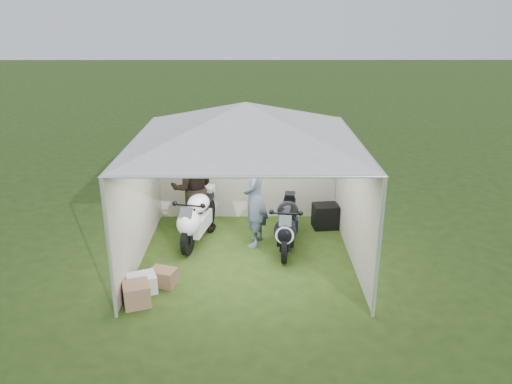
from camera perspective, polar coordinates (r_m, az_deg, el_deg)
ground at (r=9.74m, az=-1.09°, el=-7.41°), size 80.00×80.00×0.00m
canopy_tent at (r=8.88m, az=-1.20°, el=7.59°), size 5.66×5.66×3.00m
motorcycle_white at (r=10.20m, az=-6.81°, el=-2.80°), size 0.69×1.99×0.99m
motorcycle_black at (r=9.85m, az=3.56°, el=-3.67°), size 0.58×1.94×0.96m
paddock_stand at (r=10.81m, az=3.82°, el=-3.70°), size 0.40×0.28×0.28m
person_dark_jacket at (r=10.57m, az=-7.21°, el=0.41°), size 1.03×0.86×1.92m
person_blue_jacket at (r=9.85m, az=-0.07°, el=-0.69°), size 0.62×0.81×2.00m
equipment_box at (r=10.99m, az=7.92°, el=-2.74°), size 0.57×0.48×0.53m
crate_0 at (r=8.76m, az=-12.94°, el=-10.17°), size 0.58×0.52×0.32m
crate_1 at (r=8.43m, az=-13.49°, el=-11.28°), size 0.53×0.53×0.37m
crate_2 at (r=8.73m, az=-13.00°, el=-10.58°), size 0.39×0.35×0.24m
crate_3 at (r=8.90m, az=-10.56°, el=-9.54°), size 0.52×0.44×0.30m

